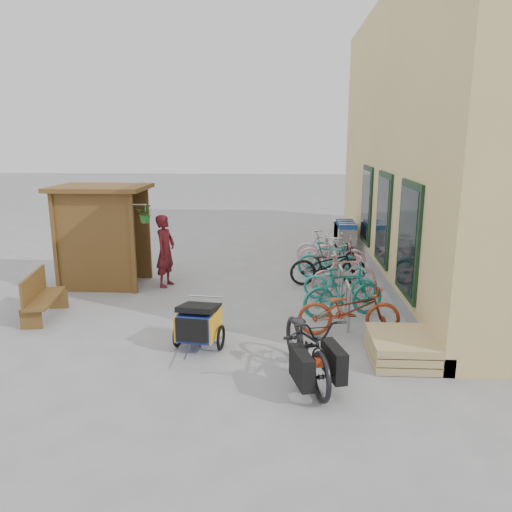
# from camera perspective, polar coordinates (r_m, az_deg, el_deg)

# --- Properties ---
(ground) EXTENTS (80.00, 80.00, 0.00)m
(ground) POSITION_cam_1_polar(r_m,az_deg,el_deg) (9.67, -3.49, -7.81)
(ground) COLOR gray
(building) EXTENTS (6.07, 13.00, 7.00)m
(building) POSITION_cam_1_polar(r_m,az_deg,el_deg) (14.50, 25.72, 12.12)
(building) COLOR #D0BD78
(building) RESTS_ON ground
(kiosk) EXTENTS (2.49, 1.65, 2.40)m
(kiosk) POSITION_cam_1_polar(r_m,az_deg,el_deg) (12.38, -17.51, 3.76)
(kiosk) COLOR brown
(kiosk) RESTS_ON ground
(bike_rack) EXTENTS (0.05, 5.35, 0.86)m
(bike_rack) POSITION_cam_1_polar(r_m,az_deg,el_deg) (11.80, 9.01, -1.38)
(bike_rack) COLOR #A5A8AD
(bike_rack) RESTS_ON ground
(pallet_stack) EXTENTS (1.00, 1.20, 0.40)m
(pallet_stack) POSITION_cam_1_polar(r_m,az_deg,el_deg) (8.46, 16.28, -10.04)
(pallet_stack) COLOR tan
(pallet_stack) RESTS_ON ground
(bench) EXTENTS (0.68, 1.50, 0.92)m
(bench) POSITION_cam_1_polar(r_m,az_deg,el_deg) (10.71, -23.41, -4.16)
(bench) COLOR brown
(bench) RESTS_ON ground
(shopping_carts) EXTENTS (0.56, 1.88, 1.00)m
(shopping_carts) POSITION_cam_1_polar(r_m,az_deg,el_deg) (15.96, 10.05, 2.70)
(shopping_carts) COLOR silver
(shopping_carts) RESTS_ON ground
(child_trailer) EXTENTS (0.87, 1.41, 0.82)m
(child_trailer) POSITION_cam_1_polar(r_m,az_deg,el_deg) (8.56, -6.56, -7.51)
(child_trailer) COLOR navy
(child_trailer) RESTS_ON ground
(cargo_bike) EXTENTS (1.24, 2.19, 1.09)m
(cargo_bike) POSITION_cam_1_polar(r_m,az_deg,el_deg) (7.46, 5.95, -10.05)
(cargo_bike) COLOR black
(cargo_bike) RESTS_ON ground
(person_kiosk) EXTENTS (0.56, 0.72, 1.73)m
(person_kiosk) POSITION_cam_1_polar(r_m,az_deg,el_deg) (12.05, -10.31, 0.57)
(person_kiosk) COLOR maroon
(person_kiosk) RESTS_ON ground
(bike_0) EXTENTS (1.87, 0.72, 0.97)m
(bike_0) POSITION_cam_1_polar(r_m,az_deg,el_deg) (9.16, 10.60, -6.04)
(bike_0) COLOR maroon
(bike_0) RESTS_ON ground
(bike_1) EXTENTS (1.77, 1.00, 1.03)m
(bike_1) POSITION_cam_1_polar(r_m,az_deg,el_deg) (10.05, 9.98, -4.07)
(bike_1) COLOR teal
(bike_1) RESTS_ON ground
(bike_2) EXTENTS (1.67, 0.86, 0.83)m
(bike_2) POSITION_cam_1_polar(r_m,az_deg,el_deg) (11.06, 9.55, -2.94)
(bike_2) COLOR teal
(bike_2) RESTS_ON ground
(bike_3) EXTENTS (1.62, 0.81, 0.94)m
(bike_3) POSITION_cam_1_polar(r_m,az_deg,el_deg) (11.48, 10.04, -2.09)
(bike_3) COLOR pink
(bike_3) RESTS_ON ground
(bike_4) EXTENTS (1.95, 0.92, 0.98)m
(bike_4) POSITION_cam_1_polar(r_m,az_deg,el_deg) (12.18, 8.25, -1.01)
(bike_4) COLOR black
(bike_4) RESTS_ON ground
(bike_5) EXTENTS (1.65, 0.73, 0.96)m
(bike_5) POSITION_cam_1_polar(r_m,az_deg,el_deg) (12.66, 8.35, -0.52)
(bike_5) COLOR teal
(bike_5) RESTS_ON ground
(bike_6) EXTENTS (1.86, 0.86, 0.94)m
(bike_6) POSITION_cam_1_polar(r_m,az_deg,el_deg) (13.54, 8.72, 0.35)
(bike_6) COLOR pink
(bike_6) RESTS_ON ground
(bike_7) EXTENTS (1.79, 0.92, 1.04)m
(bike_7) POSITION_cam_1_polar(r_m,az_deg,el_deg) (13.77, 8.07, 0.80)
(bike_7) COLOR silver
(bike_7) RESTS_ON ground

